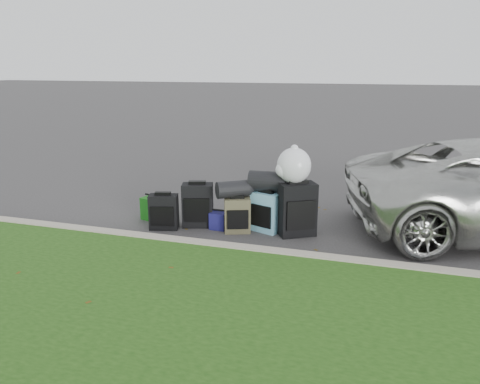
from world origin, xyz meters
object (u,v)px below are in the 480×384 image
(suitcase_large_black_right, at_px, (297,209))
(tote_navy, at_px, (219,221))
(suitcase_teal, at_px, (266,212))
(tote_green, at_px, (153,208))
(suitcase_olive, at_px, (237,215))
(suitcase_small_black, at_px, (164,212))
(suitcase_large_black_left, at_px, (198,205))

(suitcase_large_black_right, xyz_separation_m, tote_navy, (-1.21, -0.11, -0.27))
(suitcase_teal, distance_m, tote_green, 1.93)
(suitcase_olive, bearing_deg, tote_green, 152.96)
(tote_green, bearing_deg, suitcase_small_black, -27.93)
(suitcase_large_black_right, distance_m, tote_navy, 1.24)
(suitcase_large_black_right, bearing_deg, tote_green, 149.03)
(suitcase_small_black, bearing_deg, tote_green, 121.15)
(suitcase_olive, relative_size, suitcase_large_black_right, 0.67)
(suitcase_large_black_left, height_order, tote_navy, suitcase_large_black_left)
(suitcase_large_black_left, relative_size, tote_navy, 2.56)
(tote_navy, bearing_deg, suitcase_large_black_right, 7.53)
(suitcase_olive, xyz_separation_m, tote_navy, (-0.32, 0.04, -0.13))
(suitcase_small_black, height_order, suitcase_large_black_right, suitcase_large_black_right)
(tote_green, bearing_deg, suitcase_large_black_left, 10.00)
(suitcase_large_black_left, distance_m, tote_navy, 0.42)
(suitcase_large_black_left, height_order, suitcase_olive, suitcase_large_black_left)
(tote_green, xyz_separation_m, tote_navy, (1.20, -0.13, -0.05))
(suitcase_large_black_left, xyz_separation_m, tote_green, (-0.84, 0.08, -0.16))
(tote_navy, bearing_deg, suitcase_olive, -4.66)
(suitcase_small_black, distance_m, suitcase_olive, 1.15)
(suitcase_large_black_right, bearing_deg, suitcase_teal, 146.55)
(suitcase_small_black, bearing_deg, suitcase_olive, -5.44)
(tote_green, bearing_deg, suitcase_teal, 15.85)
(suitcase_small_black, relative_size, suitcase_olive, 1.02)
(suitcase_large_black_left, distance_m, suitcase_olive, 0.69)
(suitcase_large_black_left, bearing_deg, suitcase_teal, -12.05)
(tote_green, bearing_deg, suitcase_large_black_right, 15.23)
(tote_green, bearing_deg, tote_navy, 9.58)
(suitcase_teal, xyz_separation_m, tote_green, (-1.93, -0.00, -0.12))
(suitcase_small_black, height_order, suitcase_teal, suitcase_teal)
(suitcase_olive, xyz_separation_m, tote_green, (-1.52, 0.17, -0.08))
(suitcase_large_black_left, relative_size, tote_green, 1.84)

